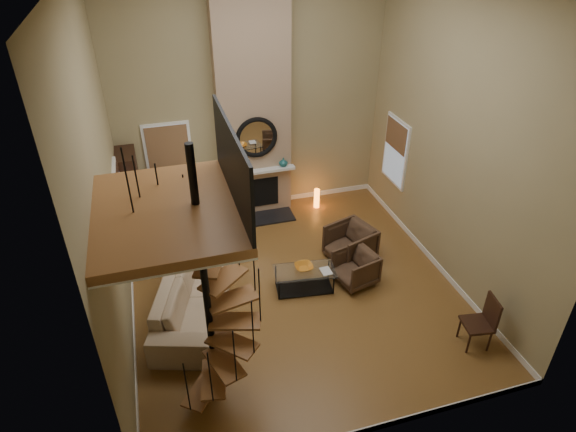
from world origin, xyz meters
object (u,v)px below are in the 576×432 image
object	(u,v)px
armchair_near	(353,243)
armchair_far	(358,267)
coffee_table	(304,277)
accent_lamp	(317,198)
floor_lamp	(198,188)
side_chair	(483,320)
sofa	(195,294)
hutch	(132,195)

from	to	relation	value
armchair_near	armchair_far	distance (m)	0.80
armchair_near	coffee_table	size ratio (longest dim) A/B	0.71
coffee_table	accent_lamp	bearing A→B (deg)	66.45
floor_lamp	accent_lamp	size ratio (longest dim) A/B	3.66
armchair_far	coffee_table	size ratio (longest dim) A/B	0.59
armchair_near	coffee_table	xyz separation A→B (m)	(-1.29, -0.71, -0.07)
armchair_near	side_chair	world-z (taller)	side_chair
sofa	armchair_near	xyz separation A→B (m)	(3.35, 0.71, -0.04)
hutch	armchair_far	bearing A→B (deg)	-36.44
coffee_table	accent_lamp	size ratio (longest dim) A/B	2.54
hutch	coffee_table	distance (m)	4.24
coffee_table	side_chair	bearing A→B (deg)	-41.98
coffee_table	armchair_far	bearing A→B (deg)	-3.51
hutch	armchair_near	world-z (taller)	hutch
armchair_far	accent_lamp	size ratio (longest dim) A/B	1.51
coffee_table	accent_lamp	world-z (taller)	accent_lamp
sofa	floor_lamp	bearing A→B (deg)	5.53
hutch	side_chair	bearing A→B (deg)	-43.38
coffee_table	floor_lamp	size ratio (longest dim) A/B	0.69
armchair_near	hutch	bearing A→B (deg)	-135.46
armchair_near	floor_lamp	xyz separation A→B (m)	(-2.92, 1.31, 1.06)
armchair_far	coffee_table	distance (m)	1.08
hutch	armchair_far	size ratio (longest dim) A/B	2.79
floor_lamp	armchair_near	bearing A→B (deg)	-24.15
coffee_table	sofa	bearing A→B (deg)	-179.98
armchair_near	accent_lamp	xyz separation A→B (m)	(-0.06, 2.11, -0.10)
side_chair	floor_lamp	bearing A→B (deg)	133.97
hutch	coffee_table	size ratio (longest dim) A/B	1.66
hutch	floor_lamp	xyz separation A→B (m)	(1.35, -0.91, 0.46)
sofa	accent_lamp	distance (m)	4.33
accent_lamp	armchair_near	bearing A→B (deg)	-88.32
armchair_far	floor_lamp	world-z (taller)	floor_lamp
sofa	armchair_far	distance (m)	3.14
sofa	coffee_table	distance (m)	2.07
floor_lamp	side_chair	xyz separation A→B (m)	(4.00, -4.15, -0.89)
hutch	armchair_far	distance (m)	5.08
hutch	coffee_table	bearing A→B (deg)	-44.45
sofa	accent_lamp	size ratio (longest dim) A/B	5.75
hutch	floor_lamp	distance (m)	1.70
armchair_near	coffee_table	bearing A→B (deg)	-79.22
armchair_near	armchair_far	bearing A→B (deg)	-33.67
hutch	accent_lamp	size ratio (longest dim) A/B	4.21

